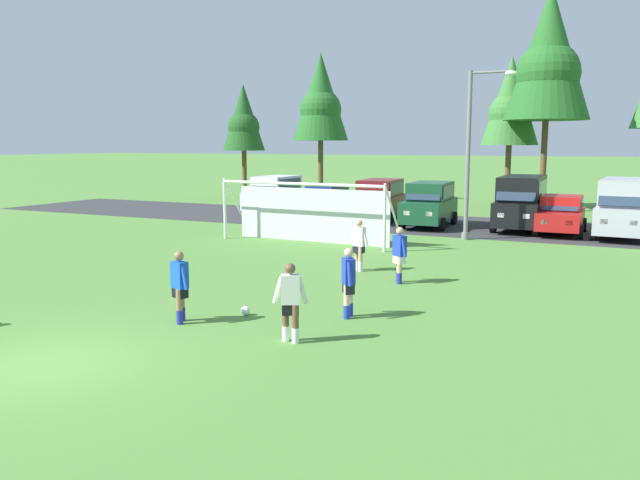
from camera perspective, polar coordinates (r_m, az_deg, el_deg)
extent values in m
plane|color=#518438|center=(25.19, 3.42, -0.67)|extent=(400.00, 400.00, 0.00)
cube|color=#333335|center=(33.12, 9.03, 1.45)|extent=(52.00, 8.40, 0.01)
sphere|color=white|center=(15.40, -6.60, -6.23)|extent=(0.22, 0.22, 0.22)
sphere|color=black|center=(15.40, -6.60, -6.21)|extent=(0.08, 0.08, 0.08)
sphere|color=red|center=(15.37, -6.41, -6.25)|extent=(0.07, 0.07, 0.07)
cylinder|color=white|center=(24.10, 5.73, 1.81)|extent=(0.12, 0.12, 2.44)
cylinder|color=white|center=(27.71, -8.41, 2.63)|extent=(0.12, 0.12, 2.44)
cylinder|color=white|center=(25.60, -1.85, 4.98)|extent=(7.32, 0.42, 0.12)
cylinder|color=white|center=(24.91, 6.53, 2.30)|extent=(0.16, 1.95, 2.46)
cylinder|color=white|center=(28.42, -7.34, 3.04)|extent=(0.16, 1.95, 2.46)
cube|color=silver|center=(26.59, -0.75, 2.21)|extent=(6.95, 0.33, 2.20)
cylinder|color=#936B4C|center=(15.10, -12.13, -5.53)|extent=(0.14, 0.14, 0.80)
cylinder|color=#936B4C|center=(14.84, -12.32, -5.79)|extent=(0.14, 0.14, 0.80)
cylinder|color=#232D99|center=(15.16, -12.10, -6.41)|extent=(0.15, 0.15, 0.32)
cylinder|color=#232D99|center=(14.90, -12.29, -6.68)|extent=(0.15, 0.15, 0.32)
cube|color=black|center=(14.89, -12.26, -4.46)|extent=(0.39, 0.31, 0.28)
cube|color=blue|center=(14.82, -12.31, -3.03)|extent=(0.44, 0.35, 0.60)
sphere|color=#936B4C|center=(14.74, -12.36, -1.39)|extent=(0.22, 0.22, 0.22)
cylinder|color=blue|center=(15.05, -12.71, -2.94)|extent=(0.25, 0.16, 0.55)
cylinder|color=blue|center=(14.59, -11.89, -3.27)|extent=(0.25, 0.16, 0.55)
cylinder|color=beige|center=(14.95, 2.37, -5.49)|extent=(0.14, 0.14, 0.80)
cylinder|color=beige|center=(15.17, 2.66, -5.28)|extent=(0.14, 0.14, 0.80)
cylinder|color=#1E38B7|center=(15.01, 2.37, -6.38)|extent=(0.15, 0.15, 0.32)
cylinder|color=#1E38B7|center=(15.22, 2.66, -6.16)|extent=(0.15, 0.15, 0.32)
cube|color=black|center=(14.98, 2.53, -4.20)|extent=(0.38, 0.40, 0.28)
cube|color=#1E38B7|center=(14.90, 2.54, -2.77)|extent=(0.42, 0.45, 0.60)
sphere|color=beige|center=(14.83, 2.55, -1.14)|extent=(0.22, 0.22, 0.22)
cylinder|color=#1E38B7|center=(14.66, 2.63, -3.04)|extent=(0.21, 0.24, 0.55)
cylinder|color=#1E38B7|center=(15.15, 2.45, -2.66)|extent=(0.21, 0.24, 0.55)
cylinder|color=brown|center=(13.31, -3.06, -7.25)|extent=(0.14, 0.14, 0.80)
cylinder|color=brown|center=(13.17, -2.19, -7.42)|extent=(0.14, 0.14, 0.80)
cylinder|color=white|center=(13.38, -3.05, -8.24)|extent=(0.15, 0.15, 0.32)
cylinder|color=white|center=(13.23, -2.18, -8.42)|extent=(0.15, 0.15, 0.32)
cube|color=black|center=(13.15, -2.64, -6.00)|extent=(0.40, 0.36, 0.28)
cube|color=silver|center=(13.06, -2.65, -4.38)|extent=(0.45, 0.39, 0.60)
sphere|color=brown|center=(12.98, -2.66, -2.53)|extent=(0.22, 0.22, 0.22)
cylinder|color=silver|center=(13.11, -3.74, -4.44)|extent=(0.24, 0.19, 0.55)
cylinder|color=silver|center=(13.03, -1.54, -4.50)|extent=(0.24, 0.19, 0.55)
cylinder|color=tan|center=(18.75, 7.04, -2.67)|extent=(0.14, 0.14, 0.80)
cylinder|color=tan|center=(18.99, 6.98, -2.53)|extent=(0.14, 0.14, 0.80)
cylinder|color=#232D99|center=(18.80, 7.03, -3.38)|extent=(0.15, 0.15, 0.32)
cylinder|color=#232D99|center=(19.03, 6.97, -3.24)|extent=(0.15, 0.15, 0.32)
cube|color=silver|center=(18.81, 7.03, -1.64)|extent=(0.40, 0.37, 0.28)
cube|color=#1E38B7|center=(18.75, 7.05, -0.50)|extent=(0.45, 0.41, 0.60)
sphere|color=tan|center=(18.69, 7.07, 0.81)|extent=(0.22, 0.22, 0.22)
cylinder|color=#1E38B7|center=(18.53, 7.43, -0.67)|extent=(0.24, 0.20, 0.55)
cylinder|color=#1E38B7|center=(18.97, 6.68, -0.44)|extent=(0.24, 0.20, 0.55)
cylinder|color=tan|center=(20.45, 3.60, -1.69)|extent=(0.14, 0.14, 0.80)
cylinder|color=tan|center=(20.65, 3.28, -1.58)|extent=(0.14, 0.14, 0.80)
cylinder|color=white|center=(20.49, 3.59, -2.35)|extent=(0.15, 0.15, 0.32)
cylinder|color=white|center=(20.70, 3.28, -2.24)|extent=(0.15, 0.15, 0.32)
cube|color=black|center=(20.50, 3.45, -0.75)|extent=(0.36, 0.26, 0.28)
cube|color=silver|center=(20.44, 3.46, 0.30)|extent=(0.40, 0.28, 0.60)
sphere|color=tan|center=(20.38, 3.47, 1.50)|extent=(0.22, 0.22, 0.22)
cylinder|color=silver|center=(20.29, 4.02, 0.18)|extent=(0.24, 0.12, 0.55)
cylinder|color=silver|center=(20.60, 2.90, 0.31)|extent=(0.24, 0.12, 0.55)
cube|color=silver|center=(37.54, -3.98, 3.61)|extent=(1.95, 4.62, 1.00)
cube|color=silver|center=(37.65, -3.85, 5.03)|extent=(1.78, 3.02, 0.84)
cube|color=#28384C|center=(36.42, -4.94, 4.86)|extent=(1.62, 0.39, 0.71)
cube|color=#28384C|center=(37.23, -2.65, 5.00)|extent=(0.07, 2.55, 0.59)
cube|color=white|center=(35.32, -5.03, 3.37)|extent=(0.28, 0.08, 0.20)
cube|color=white|center=(35.86, -6.48, 3.42)|extent=(0.28, 0.08, 0.20)
cube|color=#B21414|center=(39.28, -1.70, 3.91)|extent=(0.28, 0.08, 0.20)
cube|color=#B21414|center=(39.76, -3.05, 3.96)|extent=(0.28, 0.08, 0.20)
cylinder|color=black|center=(35.89, -3.76, 2.58)|extent=(0.25, 0.64, 0.64)
cylinder|color=black|center=(36.84, -6.35, 2.70)|extent=(0.25, 0.64, 0.64)
cylinder|color=black|center=(38.39, -1.70, 2.98)|extent=(0.25, 0.64, 0.64)
cylinder|color=black|center=(39.29, -4.17, 3.09)|extent=(0.25, 0.64, 0.64)
cube|color=navy|center=(35.83, 0.52, 3.20)|extent=(2.06, 4.31, 0.76)
cube|color=navy|center=(35.90, 0.64, 4.33)|extent=(1.79, 2.20, 0.64)
cube|color=#28384C|center=(35.05, -0.13, 4.20)|extent=(1.55, 0.41, 0.55)
cube|color=#28384C|center=(35.50, 1.83, 4.28)|extent=(0.15, 1.78, 0.45)
cube|color=white|center=(33.79, -0.43, 2.97)|extent=(0.28, 0.10, 0.20)
cube|color=white|center=(34.29, -1.87, 3.04)|extent=(0.28, 0.10, 0.20)
cube|color=#B21414|center=(37.41, 2.72, 3.49)|extent=(0.28, 0.10, 0.20)
cube|color=#B21414|center=(37.86, 1.38, 3.56)|extent=(0.28, 0.10, 0.20)
cylinder|color=black|center=(34.30, 0.79, 2.32)|extent=(0.28, 0.65, 0.64)
cylinder|color=black|center=(35.19, -1.79, 2.48)|extent=(0.28, 0.65, 0.64)
cylinder|color=black|center=(36.59, 2.74, 2.70)|extent=(0.28, 0.65, 0.64)
cylinder|color=black|center=(37.43, 0.28, 2.84)|extent=(0.28, 0.65, 0.64)
cube|color=maroon|center=(33.90, 5.23, 3.07)|extent=(2.22, 4.72, 1.00)
cube|color=maroon|center=(34.02, 5.35, 4.64)|extent=(1.95, 3.11, 0.84)
cube|color=#28384C|center=(32.67, 4.64, 4.45)|extent=(1.64, 0.49, 0.71)
cube|color=#28384C|center=(33.78, 6.79, 4.59)|extent=(0.22, 2.55, 0.59)
cube|color=white|center=(31.60, 4.97, 2.77)|extent=(0.28, 0.10, 0.20)
cube|color=white|center=(31.91, 3.17, 2.84)|extent=(0.28, 0.10, 0.20)
cube|color=#B21414|center=(35.93, 7.07, 3.42)|extent=(0.28, 0.10, 0.20)
cube|color=#B21414|center=(36.21, 5.46, 3.49)|extent=(0.28, 0.10, 0.20)
cylinder|color=black|center=(32.33, 6.11, 1.90)|extent=(0.28, 0.66, 0.64)
cylinder|color=black|center=(32.89, 2.92, 2.05)|extent=(0.28, 0.66, 0.64)
cylinder|color=black|center=(35.07, 7.38, 2.39)|extent=(0.28, 0.66, 0.64)
cylinder|color=black|center=(35.59, 4.41, 2.52)|extent=(0.28, 0.66, 0.64)
cube|color=#194C2D|center=(31.88, 9.62, 2.64)|extent=(2.16, 4.70, 1.00)
cube|color=#194C2D|center=(31.99, 9.74, 4.31)|extent=(1.92, 3.09, 0.84)
cube|color=#28384C|center=(30.62, 9.15, 4.10)|extent=(1.63, 0.47, 0.71)
cube|color=#28384C|center=(31.81, 11.30, 4.24)|extent=(0.18, 2.55, 0.59)
cube|color=white|center=(29.57, 9.62, 2.28)|extent=(0.28, 0.10, 0.20)
cube|color=white|center=(29.81, 7.66, 2.38)|extent=(0.28, 0.10, 0.20)
cube|color=#B21414|center=(33.96, 11.34, 3.03)|extent=(0.28, 0.10, 0.20)
cube|color=#B21414|center=(34.18, 9.62, 3.11)|extent=(0.28, 0.10, 0.20)
cylinder|color=black|center=(30.35, 10.74, 1.37)|extent=(0.28, 0.65, 0.64)
cylinder|color=black|center=(30.79, 7.28, 1.55)|extent=(0.28, 0.65, 0.64)
cylinder|color=black|center=(33.13, 11.76, 1.93)|extent=(0.28, 0.65, 0.64)
cylinder|color=black|center=(33.53, 8.57, 2.09)|extent=(0.28, 0.65, 0.64)
cube|color=black|center=(31.58, 17.31, 2.41)|extent=(2.07, 4.84, 1.10)
cube|color=black|center=(31.69, 17.44, 4.42)|extent=(1.90, 4.14, 1.10)
cube|color=#28384C|center=(29.74, 16.96, 4.16)|extent=(1.68, 0.50, 0.91)
cube|color=#28384C|center=(31.59, 19.09, 4.33)|extent=(0.12, 3.49, 0.77)
cube|color=white|center=(29.18, 17.77, 2.02)|extent=(0.28, 0.09, 0.20)
cube|color=white|center=(29.32, 15.68, 2.14)|extent=(0.28, 0.09, 0.20)
cube|color=#B21414|center=(33.85, 18.73, 2.81)|extent=(0.28, 0.09, 0.20)
cube|color=#B21414|center=(33.97, 16.92, 2.92)|extent=(0.28, 0.09, 0.20)
cylinder|color=black|center=(30.06, 18.75, 1.00)|extent=(0.25, 0.65, 0.64)
cylinder|color=black|center=(30.32, 15.07, 1.22)|extent=(0.25, 0.65, 0.64)
cylinder|color=black|center=(33.01, 19.29, 1.60)|extent=(0.25, 0.65, 0.64)
cylinder|color=black|center=(33.24, 15.92, 1.80)|extent=(0.25, 0.65, 0.64)
cube|color=red|center=(30.78, 20.51, 1.79)|extent=(1.86, 4.23, 0.76)
cube|color=red|center=(30.86, 20.60, 3.11)|extent=(1.69, 2.12, 0.64)
cube|color=#28384C|center=(29.90, 20.44, 2.92)|extent=(1.53, 0.34, 0.55)
cube|color=#28384C|center=(30.81, 22.15, 3.01)|extent=(0.07, 1.79, 0.45)
cube|color=white|center=(28.69, 21.16, 1.40)|extent=(0.28, 0.08, 0.20)
cube|color=white|center=(28.77, 19.19, 1.52)|extent=(0.28, 0.08, 0.20)
cube|color=#B21414|center=(32.78, 21.66, 2.19)|extent=(0.28, 0.08, 0.20)
cube|color=#B21414|center=(32.85, 19.94, 2.30)|extent=(0.28, 0.08, 0.20)
cylinder|color=black|center=(29.47, 22.00, 0.69)|extent=(0.25, 0.64, 0.64)
cylinder|color=black|center=(29.62, 18.53, 0.90)|extent=(0.25, 0.64, 0.64)
cylinder|color=black|center=(32.06, 22.26, 1.26)|extent=(0.25, 0.64, 0.64)
cylinder|color=black|center=(32.19, 19.06, 1.45)|extent=(0.25, 0.64, 0.64)
cube|color=#B2B2BC|center=(30.60, 25.18, 1.80)|extent=(2.19, 4.89, 1.10)
cube|color=#B2B2BC|center=(30.71, 25.34, 3.88)|extent=(2.00, 4.18, 1.10)
cube|color=#28384C|center=(28.75, 25.10, 3.59)|extent=(1.69, 0.54, 0.91)
cube|color=white|center=(28.23, 25.98, 1.35)|extent=(0.28, 0.09, 0.20)
cube|color=white|center=(28.29, 23.80, 1.50)|extent=(0.28, 0.09, 0.20)
cube|color=#B21414|center=(32.92, 26.38, 2.23)|extent=(0.28, 0.09, 0.20)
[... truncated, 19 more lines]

